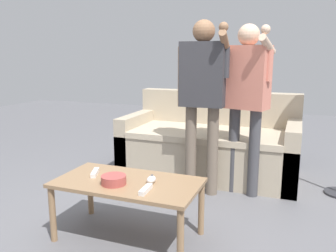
# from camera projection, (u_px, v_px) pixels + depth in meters

# --- Properties ---
(ground_plane) EXTENTS (12.00, 12.00, 0.00)m
(ground_plane) POSITION_uv_depth(u_px,v_px,m) (133.00, 232.00, 2.52)
(ground_plane) COLOR slate
(couch) EXTENTS (1.83, 0.92, 0.87)m
(couch) POSITION_uv_depth(u_px,v_px,m) (210.00, 145.00, 3.76)
(couch) COLOR #B7A88E
(couch) RESTS_ON ground
(coffee_table) EXTENTS (0.99, 0.52, 0.42)m
(coffee_table) POSITION_uv_depth(u_px,v_px,m) (128.00, 188.00, 2.37)
(coffee_table) COLOR #997551
(coffee_table) RESTS_ON ground
(snack_bowl) EXTENTS (0.17, 0.17, 0.06)m
(snack_bowl) POSITION_uv_depth(u_px,v_px,m) (114.00, 180.00, 2.30)
(snack_bowl) COLOR #B24C47
(snack_bowl) RESTS_ON coffee_table
(game_remote_nunchuk) EXTENTS (0.06, 0.09, 0.05)m
(game_remote_nunchuk) POSITION_uv_depth(u_px,v_px,m) (151.00, 179.00, 2.32)
(game_remote_nunchuk) COLOR white
(game_remote_nunchuk) RESTS_ON coffee_table
(player_center) EXTENTS (0.47, 0.30, 1.57)m
(player_center) POSITION_uv_depth(u_px,v_px,m) (203.00, 87.00, 3.05)
(player_center) COLOR #756656
(player_center) RESTS_ON ground
(player_right) EXTENTS (0.45, 0.39, 1.53)m
(player_right) POSITION_uv_depth(u_px,v_px,m) (246.00, 90.00, 3.04)
(player_right) COLOR #47474C
(player_right) RESTS_ON ground
(game_remote_wand_near) EXTENTS (0.04, 0.16, 0.03)m
(game_remote_wand_near) POSITION_uv_depth(u_px,v_px,m) (146.00, 190.00, 2.17)
(game_remote_wand_near) COLOR white
(game_remote_wand_near) RESTS_ON coffee_table
(game_remote_wand_far) EXTENTS (0.09, 0.16, 0.03)m
(game_remote_wand_far) POSITION_uv_depth(u_px,v_px,m) (95.00, 173.00, 2.48)
(game_remote_wand_far) COLOR white
(game_remote_wand_far) RESTS_ON coffee_table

